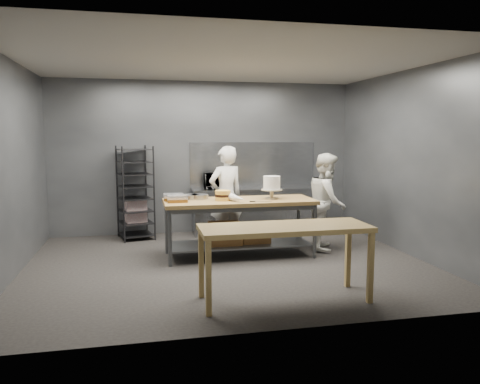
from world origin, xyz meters
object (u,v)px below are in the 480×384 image
at_px(work_table, 239,221).
at_px(microwave, 219,181).
at_px(chef_right, 327,201).
at_px(near_counter, 285,233).
at_px(layer_cake, 223,195).
at_px(speed_rack, 135,194).
at_px(chef_behind, 226,196).
at_px(frosted_cake_stand, 272,184).

xyz_separation_m(work_table, microwave, (-0.03, 1.75, 0.48)).
bearing_deg(chef_right, near_counter, 170.35).
bearing_deg(layer_cake, chef_right, 5.78).
distance_m(speed_rack, chef_behind, 1.81).
relative_size(work_table, layer_cake, 9.82).
distance_m(chef_right, microwave, 2.27).
height_order(chef_behind, microwave, chef_behind).
bearing_deg(speed_rack, layer_cake, -51.08).
bearing_deg(microwave, chef_right, -44.61).
height_order(frosted_cake_stand, layer_cake, frosted_cake_stand).
bearing_deg(chef_right, layer_cake, 119.17).
bearing_deg(chef_behind, near_counter, 75.24).
xyz_separation_m(work_table, layer_cake, (-0.26, -0.02, 0.43)).
relative_size(speed_rack, chef_right, 1.06).
xyz_separation_m(work_table, chef_behind, (-0.07, 0.76, 0.31)).
bearing_deg(near_counter, work_table, 92.78).
height_order(near_counter, chef_right, chef_right).
relative_size(near_counter, chef_behind, 1.14).
bearing_deg(microwave, layer_cake, -97.46).
distance_m(speed_rack, frosted_cake_stand, 2.76).
relative_size(near_counter, microwave, 3.69).
relative_size(chef_right, microwave, 3.03).
height_order(near_counter, chef_behind, chef_behind).
xyz_separation_m(chef_behind, microwave, (0.04, 0.99, 0.17)).
height_order(speed_rack, chef_right, speed_rack).
bearing_deg(near_counter, microwave, 91.95).
xyz_separation_m(near_counter, microwave, (-0.13, 3.85, 0.24)).
height_order(microwave, layer_cake, microwave).
relative_size(work_table, frosted_cake_stand, 6.47).
bearing_deg(microwave, frosted_cake_stand, -71.84).
bearing_deg(frosted_cake_stand, layer_cake, -178.71).
distance_m(chef_right, frosted_cake_stand, 1.10).
bearing_deg(near_counter, layer_cake, 99.90).
distance_m(near_counter, frosted_cake_stand, 2.17).
xyz_separation_m(frosted_cake_stand, layer_cake, (-0.81, -0.02, -0.16)).
xyz_separation_m(near_counter, chef_behind, (-0.17, 2.86, 0.07)).
height_order(chef_behind, frosted_cake_stand, chef_behind).
xyz_separation_m(microwave, frosted_cake_stand, (0.58, -1.75, 0.11)).
height_order(speed_rack, microwave, speed_rack).
relative_size(microwave, layer_cake, 2.22).
height_order(work_table, frosted_cake_stand, frosted_cake_stand).
distance_m(microwave, layer_cake, 1.79).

